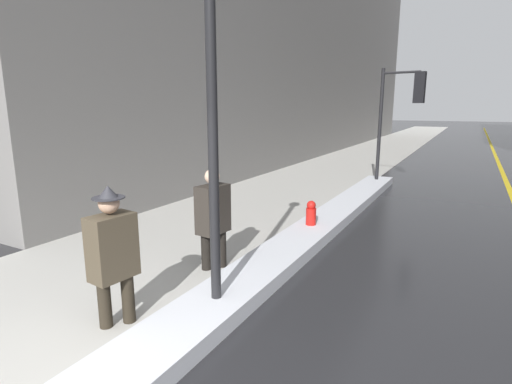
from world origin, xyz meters
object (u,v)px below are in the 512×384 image
traffic_light_near (404,102)px  pedestrian_trailing (113,251)px  fire_hydrant (311,218)px  pedestrian_nearside (213,214)px  lamp_post (212,97)px

traffic_light_near → pedestrian_trailing: bearing=-92.4°
pedestrian_trailing → fire_hydrant: 4.34m
pedestrian_trailing → pedestrian_nearside: 1.92m
pedestrian_nearside → traffic_light_near: bearing=176.6°
traffic_light_near → pedestrian_trailing: (-1.53, -10.01, -1.74)m
lamp_post → pedestrian_nearside: lamp_post is taller
lamp_post → pedestrian_nearside: 2.23m
pedestrian_nearside → fire_hydrant: bearing=169.3°
pedestrian_trailing → pedestrian_nearside: pedestrian_trailing is taller
pedestrian_nearside → fire_hydrant: pedestrian_nearside is taller
lamp_post → traffic_light_near: 9.26m
pedestrian_nearside → fire_hydrant: 2.49m
lamp_post → traffic_light_near: lamp_post is taller
traffic_light_near → pedestrian_nearside: traffic_light_near is taller
pedestrian_trailing → fire_hydrant: pedestrian_trailing is taller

